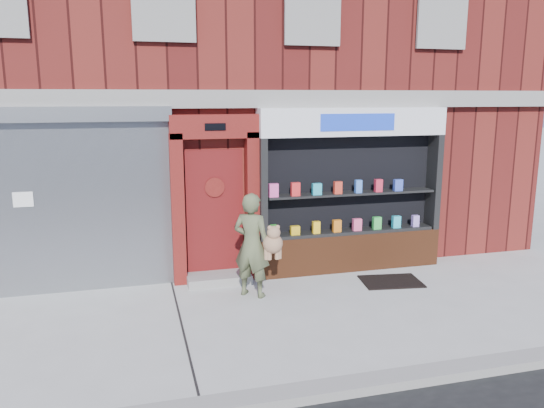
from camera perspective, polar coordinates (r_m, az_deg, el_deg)
name	(u,v)px	position (r m, az deg, el deg)	size (l,w,h in m)	color
ground	(288,316)	(8.03, 1.69, -11.94)	(80.00, 80.00, 0.00)	#9E9E99
curb	(344,388)	(6.20, 7.76, -18.99)	(60.00, 0.30, 0.12)	gray
building	(217,62)	(13.24, -5.95, 14.93)	(12.00, 8.16, 8.00)	#4C1311
shutter_bay	(77,189)	(9.14, -20.28, 1.50)	(3.10, 0.30, 3.04)	gray
red_door_bay	(215,199)	(9.18, -6.10, 0.54)	(1.52, 0.58, 2.90)	#5A120F
pharmacy_bay	(351,197)	(9.85, 8.45, 0.72)	(3.50, 0.41, 3.00)	#622F17
woman	(254,245)	(8.52, -1.97, -4.41)	(0.84, 0.70, 1.70)	#51583A
doormat	(391,281)	(9.61, 12.69, -8.13)	(1.02, 0.71, 0.03)	black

